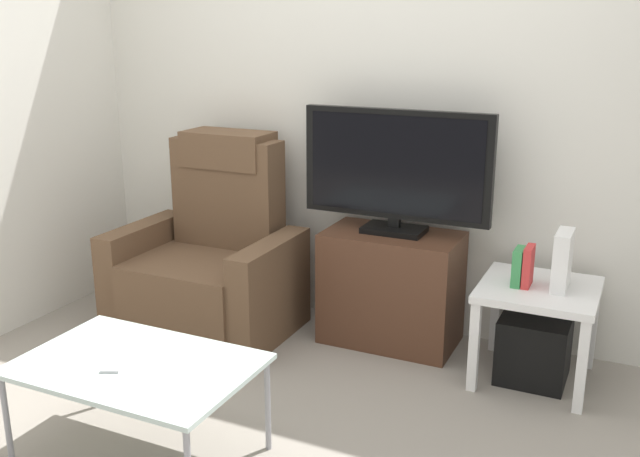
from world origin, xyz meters
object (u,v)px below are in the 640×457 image
at_px(cell_phone, 114,363).
at_px(television, 396,169).
at_px(book_leftmost, 519,267).
at_px(recliner_armchair, 211,262).
at_px(side_table, 538,301).
at_px(subwoofer_box, 534,348).
at_px(game_console, 562,260).
at_px(tv_stand, 391,288).
at_px(coffee_table, 137,369).
at_px(book_middle, 528,266).

bearing_deg(cell_phone, television, 43.00).
bearing_deg(book_leftmost, recliner_armchair, -177.43).
xyz_separation_m(television, side_table, (0.77, -0.13, -0.55)).
xyz_separation_m(recliner_armchair, subwoofer_box, (1.78, 0.10, -0.21)).
height_order(television, game_console, television).
bearing_deg(recliner_armchair, game_console, -2.39).
distance_m(subwoofer_box, book_leftmost, 0.42).
distance_m(tv_stand, side_table, 0.79).
relative_size(recliner_armchair, side_table, 2.00).
relative_size(tv_stand, book_leftmost, 4.00).
xyz_separation_m(television, game_console, (0.86, -0.12, -0.33)).
bearing_deg(recliner_armchair, book_leftmost, -3.05).
distance_m(subwoofer_box, cell_phone, 1.96).
height_order(coffee_table, cell_phone, cell_phone).
xyz_separation_m(television, coffee_table, (-0.51, -1.48, -0.56)).
height_order(book_middle, cell_phone, book_middle).
bearing_deg(television, subwoofer_box, -9.69).
bearing_deg(book_middle, tv_stand, 169.47).
bearing_deg(tv_stand, cell_phone, -111.09).
relative_size(television, subwoofer_box, 3.12).
distance_m(book_leftmost, coffee_table, 1.79).
relative_size(book_leftmost, game_console, 0.64).
bearing_deg(television, game_console, -8.05).
relative_size(game_console, cell_phone, 1.84).
relative_size(tv_stand, coffee_table, 0.79).
relative_size(subwoofer_box, cell_phone, 2.14).
bearing_deg(side_table, cell_phone, -134.25).
height_order(recliner_armchair, book_middle, recliner_armchair).
distance_m(book_leftmost, book_middle, 0.04).
distance_m(subwoofer_box, game_console, 0.46).
bearing_deg(game_console, recliner_armchair, -176.77).
bearing_deg(subwoofer_box, book_middle, -160.37).
relative_size(subwoofer_box, game_console, 1.16).
height_order(game_console, cell_phone, game_console).
distance_m(television, coffee_table, 1.66).
distance_m(book_leftmost, cell_phone, 1.86).
bearing_deg(book_leftmost, book_middle, 0.00).
relative_size(book_leftmost, cell_phone, 1.18).
bearing_deg(book_leftmost, game_console, 8.97).
distance_m(side_table, game_console, 0.23).
xyz_separation_m(subwoofer_box, coffee_table, (-1.29, -1.34, 0.23)).
bearing_deg(coffee_table, book_middle, 47.06).
xyz_separation_m(book_middle, game_console, (0.15, 0.03, 0.04)).
relative_size(tv_stand, side_table, 1.31).
relative_size(television, coffee_table, 1.11).
height_order(tv_stand, cell_phone, tv_stand).
bearing_deg(television, book_middle, -11.97).
distance_m(tv_stand, recliner_armchair, 1.03).
bearing_deg(game_console, cell_phone, -135.89).
bearing_deg(coffee_table, cell_phone, -145.09).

